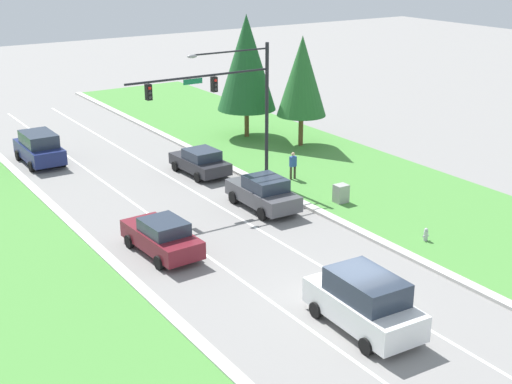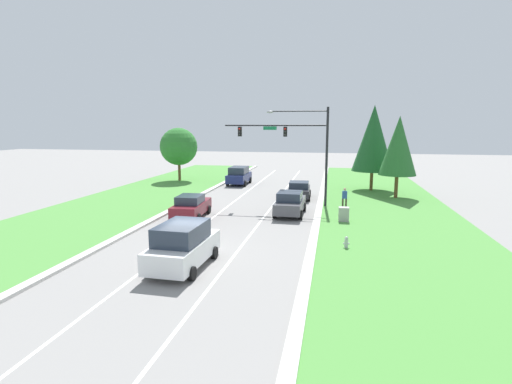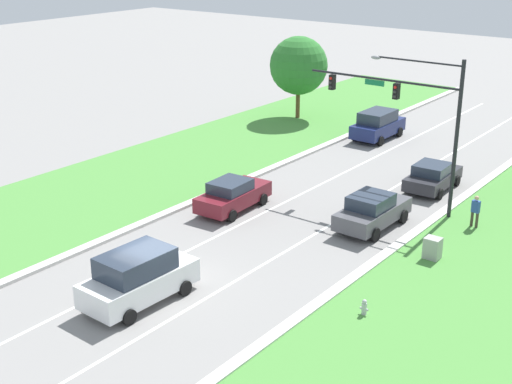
{
  "view_description": "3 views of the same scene",
  "coord_description": "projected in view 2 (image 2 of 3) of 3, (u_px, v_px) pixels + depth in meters",
  "views": [
    {
      "loc": [
        -15.74,
        -17.75,
        13.28
      ],
      "look_at": [
        1.67,
        9.01,
        1.95
      ],
      "focal_mm": 50.0,
      "sensor_mm": 36.0,
      "label": 1
    },
    {
      "loc": [
        6.67,
        -17.81,
        6.6
      ],
      "look_at": [
        1.54,
        8.41,
        2.12
      ],
      "focal_mm": 28.0,
      "sensor_mm": 36.0,
      "label": 2
    },
    {
      "loc": [
        18.53,
        -17.86,
        13.76
      ],
      "look_at": [
        -1.01,
        7.88,
        1.82
      ],
      "focal_mm": 50.0,
      "sensor_mm": 36.0,
      "label": 3
    }
  ],
  "objects": [
    {
      "name": "grass_verge_left",
      "position": [
        2.0,
        248.0,
        21.65
      ],
      "size": [
        10.0,
        90.0,
        0.08
      ],
      "color": "#4C8E3D",
      "rests_on": "ground_plane"
    },
    {
      "name": "fire_hydrant",
      "position": [
        346.0,
        243.0,
        21.48
      ],
      "size": [
        0.34,
        0.2,
        0.7
      ],
      "color": "#B7B7BC",
      "rests_on": "ground_plane"
    },
    {
      "name": "pedestrian",
      "position": [
        345.0,
        197.0,
        31.73
      ],
      "size": [
        0.4,
        0.25,
        1.69
      ],
      "rotation": [
        0.0,
        0.0,
        3.05
      ],
      "color": "#42382D",
      "rests_on": "ground_plane"
    },
    {
      "name": "conifer_near_right_tree",
      "position": [
        399.0,
        146.0,
        35.63
      ],
      "size": [
        3.31,
        3.31,
        7.45
      ],
      "color": "brown",
      "rests_on": "ground_plane"
    },
    {
      "name": "burgundy_sedan",
      "position": [
        191.0,
        206.0,
        28.77
      ],
      "size": [
        2.22,
        4.61,
        1.66
      ],
      "rotation": [
        0.0,
        0.0,
        0.05
      ],
      "color": "maroon",
      "rests_on": "ground_plane"
    },
    {
      "name": "curb_strip_left",
      "position": [
        89.0,
        253.0,
        20.65
      ],
      "size": [
        0.5,
        90.0,
        0.15
      ],
      "color": "beige",
      "rests_on": "ground_plane"
    },
    {
      "name": "charcoal_sedan",
      "position": [
        299.0,
        190.0,
        36.33
      ],
      "size": [
        2.22,
        4.33,
        1.56
      ],
      "rotation": [
        0.0,
        0.0,
        0.04
      ],
      "color": "#28282D",
      "rests_on": "ground_plane"
    },
    {
      "name": "ground_plane",
      "position": [
        192.0,
        261.0,
        19.59
      ],
      "size": [
        160.0,
        160.0,
        0.0
      ],
      "primitive_type": "plane",
      "color": "gray"
    },
    {
      "name": "conifer_far_right_tree",
      "position": [
        373.0,
        138.0,
        39.71
      ],
      "size": [
        4.09,
        4.09,
        8.59
      ],
      "color": "brown",
      "rests_on": "ground_plane"
    },
    {
      "name": "graphite_sedan",
      "position": [
        290.0,
        203.0,
        29.64
      ],
      "size": [
        2.17,
        4.62,
        1.77
      ],
      "rotation": [
        0.0,
        0.0,
        -0.02
      ],
      "color": "#4C4C51",
      "rests_on": "ground_plane"
    },
    {
      "name": "curb_strip_right",
      "position": [
        308.0,
        268.0,
        18.51
      ],
      "size": [
        0.5,
        90.0,
        0.15
      ],
      "color": "beige",
      "rests_on": "ground_plane"
    },
    {
      "name": "grass_verge_right",
      "position": [
        428.0,
        276.0,
        17.52
      ],
      "size": [
        10.0,
        90.0,
        0.08
      ],
      "color": "#4C8E3D",
      "rests_on": "ground_plane"
    },
    {
      "name": "white_suv",
      "position": [
        183.0,
        245.0,
        18.61
      ],
      "size": [
        2.38,
        4.8,
        2.13
      ],
      "rotation": [
        0.0,
        0.0,
        -0.04
      ],
      "color": "white",
      "rests_on": "ground_plane"
    },
    {
      "name": "traffic_signal_mast",
      "position": [
        297.0,
        141.0,
        32.23
      ],
      "size": [
        8.5,
        0.41,
        8.03
      ],
      "color": "black",
      "rests_on": "ground_plane"
    },
    {
      "name": "oak_near_left_tree",
      "position": [
        179.0,
        147.0,
        47.11
      ],
      "size": [
        4.4,
        4.4,
        6.31
      ],
      "color": "brown",
      "rests_on": "ground_plane"
    },
    {
      "name": "lane_stripe_inner_right",
      "position": [
        228.0,
        264.0,
        19.25
      ],
      "size": [
        0.14,
        81.0,
        0.01
      ],
      "color": "white",
      "rests_on": "ground_plane"
    },
    {
      "name": "lane_stripe_inner_left",
      "position": [
        158.0,
        259.0,
        19.93
      ],
      "size": [
        0.14,
        81.0,
        0.01
      ],
      "color": "white",
      "rests_on": "ground_plane"
    },
    {
      "name": "utility_cabinet",
      "position": [
        344.0,
        215.0,
        27.4
      ],
      "size": [
        0.7,
        0.6,
        1.05
      ],
      "color": "#9E9E99",
      "rests_on": "ground_plane"
    },
    {
      "name": "navy_suv",
      "position": [
        239.0,
        175.0,
        44.82
      ],
      "size": [
        2.2,
        4.62,
        2.01
      ],
      "rotation": [
        0.0,
        0.0,
        0.0
      ],
      "color": "navy",
      "rests_on": "ground_plane"
    }
  ]
}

